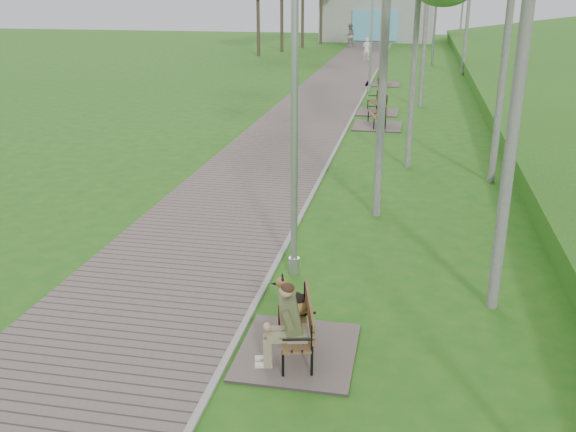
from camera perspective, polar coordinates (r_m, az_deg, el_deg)
name	(u,v)px	position (r m, az deg, el deg)	size (l,w,h in m)	color
ground	(274,269)	(11.83, -1.26, -4.73)	(120.00, 120.00, 0.00)	#236319
walkway	(332,89)	(32.63, 3.90, 11.22)	(3.50, 67.00, 0.04)	#6D5F58
kerb	(367,90)	(32.46, 7.03, 11.09)	(0.10, 67.00, 0.05)	#999993
building_north	(377,18)	(61.66, 7.92, 17.02)	(10.00, 5.20, 4.00)	#9E9E99
bench_main	(291,329)	(9.10, 0.25, -10.01)	(1.64, 1.82, 1.43)	#6D5F58
bench_second	(377,121)	(23.98, 7.88, 8.35)	(1.75, 1.95, 1.07)	#6D5F58
bench_third	(377,108)	(26.67, 7.91, 9.48)	(1.64, 1.82, 1.01)	#6D5F58
bench_far	(382,81)	(34.43, 8.37, 11.81)	(1.72, 1.91, 1.05)	#6D5F58
lamp_post_near	(294,141)	(10.87, 0.57, 6.64)	(0.20, 0.20, 5.22)	#A4A7AC
lamp_post_second	(371,47)	(31.64, 7.37, 14.71)	(0.18, 0.18, 4.58)	#A4A7AC
lamp_post_third	(381,30)	(40.89, 8.29, 16.08)	(0.19, 0.19, 4.97)	#A4A7AC
pedestrian_near	(367,49)	(45.50, 7.00, 14.52)	(0.55, 0.36, 1.51)	white
pedestrian_far	(350,36)	(54.66, 5.51, 15.66)	(0.92, 0.72, 1.89)	#A0958C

